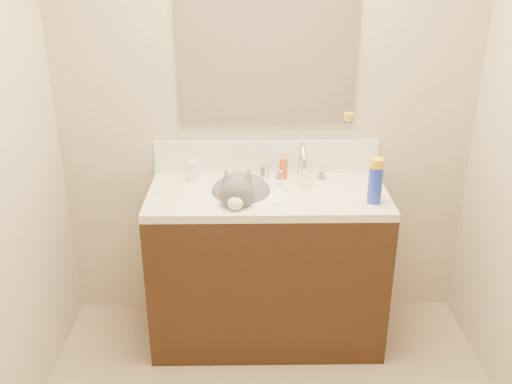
{
  "coord_description": "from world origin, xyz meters",
  "views": [
    {
      "loc": [
        -0.1,
        -1.64,
        2.0
      ],
      "look_at": [
        -0.06,
        0.92,
        0.88
      ],
      "focal_mm": 40.0,
      "sensor_mm": 36.0,
      "label": 1
    }
  ],
  "objects_px": {
    "faucet": "(302,166)",
    "silver_jar": "(264,172)",
    "vanity_cabinet": "(267,269)",
    "basin": "(244,207)",
    "spray_can": "(375,185)",
    "amber_bottle": "(283,168)",
    "cat": "(241,197)",
    "pill_bottle": "(193,170)"
  },
  "relations": [
    {
      "from": "faucet",
      "to": "silver_jar",
      "type": "relative_size",
      "value": 4.52
    },
    {
      "from": "vanity_cabinet",
      "to": "basin",
      "type": "xyz_separation_m",
      "value": [
        -0.12,
        -0.03,
        0.38
      ]
    },
    {
      "from": "silver_jar",
      "to": "spray_can",
      "type": "relative_size",
      "value": 0.34
    },
    {
      "from": "silver_jar",
      "to": "amber_bottle",
      "type": "distance_m",
      "value": 0.1
    },
    {
      "from": "vanity_cabinet",
      "to": "cat",
      "type": "bearing_deg",
      "value": -172.76
    },
    {
      "from": "faucet",
      "to": "amber_bottle",
      "type": "height_order",
      "value": "faucet"
    },
    {
      "from": "pill_bottle",
      "to": "faucet",
      "type": "bearing_deg",
      "value": -2.57
    },
    {
      "from": "faucet",
      "to": "cat",
      "type": "xyz_separation_m",
      "value": [
        -0.32,
        -0.15,
        -0.11
      ]
    },
    {
      "from": "cat",
      "to": "faucet",
      "type": "bearing_deg",
      "value": 31.77
    },
    {
      "from": "faucet",
      "to": "spray_can",
      "type": "relative_size",
      "value": 1.53
    },
    {
      "from": "pill_bottle",
      "to": "silver_jar",
      "type": "bearing_deg",
      "value": 4.89
    },
    {
      "from": "vanity_cabinet",
      "to": "cat",
      "type": "xyz_separation_m",
      "value": [
        -0.14,
        -0.02,
        0.43
      ]
    },
    {
      "from": "silver_jar",
      "to": "amber_bottle",
      "type": "relative_size",
      "value": 0.57
    },
    {
      "from": "basin",
      "to": "amber_bottle",
      "type": "xyz_separation_m",
      "value": [
        0.21,
        0.21,
        0.12
      ]
    },
    {
      "from": "silver_jar",
      "to": "pill_bottle",
      "type": "bearing_deg",
      "value": -175.11
    },
    {
      "from": "silver_jar",
      "to": "spray_can",
      "type": "distance_m",
      "value": 0.61
    },
    {
      "from": "faucet",
      "to": "pill_bottle",
      "type": "xyz_separation_m",
      "value": [
        -0.57,
        0.03,
        -0.03
      ]
    },
    {
      "from": "pill_bottle",
      "to": "silver_jar",
      "type": "relative_size",
      "value": 1.72
    },
    {
      "from": "faucet",
      "to": "spray_can",
      "type": "xyz_separation_m",
      "value": [
        0.32,
        -0.27,
        0.01
      ]
    },
    {
      "from": "silver_jar",
      "to": "faucet",
      "type": "bearing_deg",
      "value": -16.73
    },
    {
      "from": "vanity_cabinet",
      "to": "faucet",
      "type": "height_order",
      "value": "faucet"
    },
    {
      "from": "pill_bottle",
      "to": "spray_can",
      "type": "xyz_separation_m",
      "value": [
        0.89,
        -0.3,
        0.04
      ]
    },
    {
      "from": "basin",
      "to": "spray_can",
      "type": "relative_size",
      "value": 2.45
    },
    {
      "from": "cat",
      "to": "silver_jar",
      "type": "height_order",
      "value": "cat"
    },
    {
      "from": "silver_jar",
      "to": "spray_can",
      "type": "xyz_separation_m",
      "value": [
        0.52,
        -0.33,
        0.06
      ]
    },
    {
      "from": "vanity_cabinet",
      "to": "cat",
      "type": "relative_size",
      "value": 2.6
    },
    {
      "from": "cat",
      "to": "amber_bottle",
      "type": "bearing_deg",
      "value": 47.24
    },
    {
      "from": "vanity_cabinet",
      "to": "faucet",
      "type": "distance_m",
      "value": 0.58
    },
    {
      "from": "cat",
      "to": "pill_bottle",
      "type": "xyz_separation_m",
      "value": [
        -0.25,
        0.18,
        0.07
      ]
    },
    {
      "from": "faucet",
      "to": "basin",
      "type": "bearing_deg",
      "value": -150.88
    },
    {
      "from": "faucet",
      "to": "cat",
      "type": "height_order",
      "value": "faucet"
    },
    {
      "from": "basin",
      "to": "pill_bottle",
      "type": "bearing_deg",
      "value": 144.33
    },
    {
      "from": "faucet",
      "to": "amber_bottle",
      "type": "xyz_separation_m",
      "value": [
        -0.09,
        0.04,
        -0.03
      ]
    },
    {
      "from": "pill_bottle",
      "to": "spray_can",
      "type": "distance_m",
      "value": 0.94
    },
    {
      "from": "vanity_cabinet",
      "to": "faucet",
      "type": "bearing_deg",
      "value": 37.29
    },
    {
      "from": "amber_bottle",
      "to": "pill_bottle",
      "type": "bearing_deg",
      "value": -177.78
    },
    {
      "from": "basin",
      "to": "vanity_cabinet",
      "type": "bearing_deg",
      "value": 14.04
    },
    {
      "from": "cat",
      "to": "silver_jar",
      "type": "distance_m",
      "value": 0.25
    },
    {
      "from": "amber_bottle",
      "to": "spray_can",
      "type": "xyz_separation_m",
      "value": [
        0.42,
        -0.32,
        0.04
      ]
    },
    {
      "from": "basin",
      "to": "pill_bottle",
      "type": "xyz_separation_m",
      "value": [
        -0.27,
        0.19,
        0.12
      ]
    },
    {
      "from": "pill_bottle",
      "to": "amber_bottle",
      "type": "bearing_deg",
      "value": 2.22
    },
    {
      "from": "basin",
      "to": "pill_bottle",
      "type": "height_order",
      "value": "pill_bottle"
    }
  ]
}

